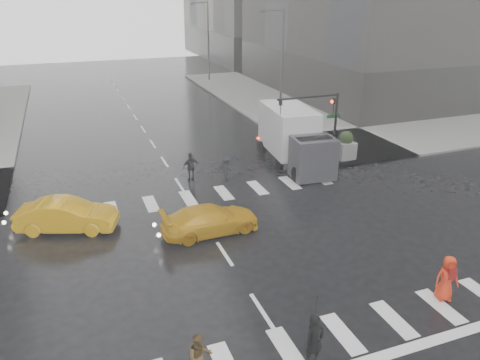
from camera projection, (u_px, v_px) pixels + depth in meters
name	position (u px, v px, depth m)	size (l,w,h in m)	color
ground	(225.00, 254.00, 19.69)	(120.00, 120.00, 0.00)	black
sidewalk_ne	(370.00, 114.00, 41.14)	(35.00, 35.00, 0.15)	gray
road_markings	(225.00, 254.00, 19.69)	(18.00, 48.00, 0.01)	silver
traffic_signal_pole	(322.00, 115.00, 28.32)	(4.45, 0.42, 4.50)	black
street_lamp_near	(280.00, 62.00, 36.91)	(2.15, 0.22, 9.00)	#59595B
street_lamp_far	(207.00, 38.00, 54.22)	(2.15, 0.22, 9.00)	#59595B
planter_west	(289.00, 153.00, 28.69)	(1.10, 1.10, 1.80)	gray
planter_mid	(318.00, 149.00, 29.34)	(1.10, 1.10, 1.80)	gray
planter_east	(345.00, 146.00, 29.99)	(1.10, 1.10, 1.80)	gray
pedestrian_black	(316.00, 320.00, 13.35)	(1.08, 1.09, 2.43)	black
pedestrian_brown	(200.00, 357.00, 13.14)	(0.74, 0.58, 1.52)	#4D381B
pedestrian_orange	(447.00, 278.00, 16.53)	(0.97, 0.79, 1.73)	red
pedestrian_far_a	(191.00, 167.00, 26.86)	(1.00, 0.61, 1.71)	black
pedestrian_far_b	(226.00, 168.00, 26.86)	(0.99, 0.55, 1.54)	black
taxi_mid	(67.00, 215.00, 21.38)	(1.55, 4.46, 1.47)	orange
taxi_rear	(210.00, 220.00, 21.19)	(1.82, 3.95, 1.30)	orange
box_truck	(295.00, 137.00, 28.81)	(2.48, 6.62, 3.52)	silver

